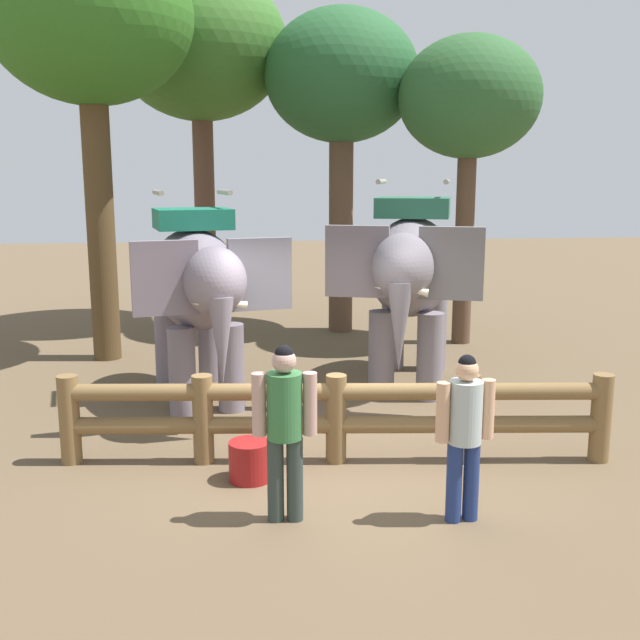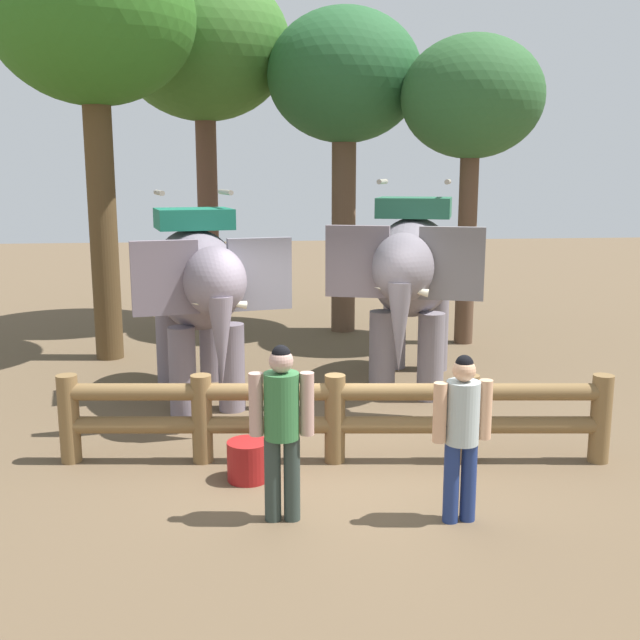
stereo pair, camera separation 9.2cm
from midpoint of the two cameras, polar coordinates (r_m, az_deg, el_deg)
name	(u,v)px [view 2 (the right image)]	position (r m, az deg, el deg)	size (l,w,h in m)	color
ground_plane	(337,467)	(8.77, 1.60, -11.18)	(60.00, 60.00, 0.00)	brown
log_fence	(335,412)	(8.74, 1.45, -7.06)	(6.39, 0.94, 1.05)	brown
elephant_near_left	(198,285)	(11.00, -9.06, 2.66)	(2.23, 3.69, 3.10)	slate
elephant_center	(412,273)	(11.68, 7.23, 3.61)	(2.63, 3.88, 3.25)	slate
tourist_woman_in_black	(462,427)	(7.31, 11.14, -7.98)	(0.59, 0.35, 1.66)	navy
tourist_man_in_blue	(282,420)	(7.19, -2.57, -7.67)	(0.62, 0.36, 1.75)	#2E3A35
tree_far_left	(344,82)	(15.96, 2.05, 17.68)	(3.15, 3.15, 6.63)	brown
tree_back_center	(92,22)	(14.15, -16.83, 20.97)	(3.52, 3.52, 7.47)	brown
tree_far_right	(472,102)	(14.99, 11.70, 16.01)	(2.70, 2.70, 5.91)	brown
tree_deep_back	(203,49)	(17.04, -8.73, 19.76)	(3.71, 3.71, 7.59)	brown
feed_bucket	(248,461)	(8.40, -5.19, -10.64)	(0.46, 0.46, 0.44)	maroon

